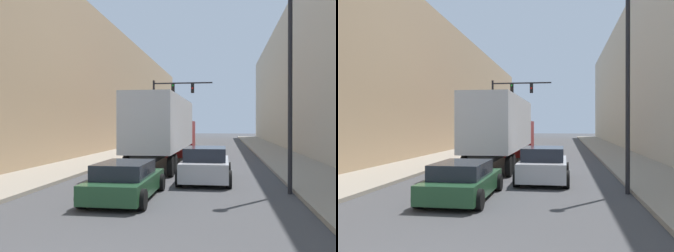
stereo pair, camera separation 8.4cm
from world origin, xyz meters
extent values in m
cube|color=gray|center=(6.46, 30.00, 0.07)|extent=(3.47, 80.00, 0.15)
cube|color=gray|center=(-6.46, 30.00, 0.07)|extent=(3.47, 80.00, 0.15)
cube|color=#BCB29E|center=(11.20, 30.00, 7.06)|extent=(6.00, 80.00, 14.13)
cube|color=tan|center=(-11.20, 30.00, 6.00)|extent=(6.00, 80.00, 11.99)
cube|color=silver|center=(-1.42, 17.70, 2.59)|extent=(2.49, 11.38, 2.99)
cube|color=black|center=(-1.42, 17.70, 0.95)|extent=(1.25, 11.38, 0.24)
cube|color=maroon|center=(-1.42, 24.80, 1.38)|extent=(2.49, 2.83, 2.77)
cylinder|color=black|center=(-2.51, 13.21, 0.50)|extent=(0.25, 1.00, 1.00)
cylinder|color=black|center=(-0.32, 13.21, 0.50)|extent=(0.25, 1.00, 1.00)
cylinder|color=black|center=(-2.51, 14.41, 0.50)|extent=(0.25, 1.00, 1.00)
cylinder|color=black|center=(-0.32, 14.41, 0.50)|extent=(0.25, 1.00, 1.00)
cylinder|color=black|center=(-2.51, 24.80, 0.50)|extent=(0.25, 1.00, 1.00)
cylinder|color=black|center=(-0.32, 24.80, 0.50)|extent=(0.25, 1.00, 1.00)
cube|color=#234C2D|center=(-1.08, 7.86, 0.47)|extent=(1.84, 4.63, 0.59)
cube|color=#1E232D|center=(-1.08, 7.63, 1.01)|extent=(1.62, 2.54, 0.49)
cylinder|color=black|center=(-2.00, 9.48, 0.32)|extent=(0.25, 0.64, 0.64)
cylinder|color=black|center=(-0.16, 9.48, 0.32)|extent=(0.25, 0.64, 0.64)
cylinder|color=black|center=(-2.00, 6.15, 0.32)|extent=(0.25, 0.64, 0.64)
cylinder|color=black|center=(-0.16, 6.15, 0.32)|extent=(0.25, 0.64, 0.64)
cube|color=#B7B7BC|center=(1.41, 12.10, 0.58)|extent=(1.98, 4.57, 0.77)
cube|color=#1E232D|center=(1.41, 11.87, 1.24)|extent=(1.74, 2.52, 0.56)
cylinder|color=black|center=(0.42, 13.68, 0.35)|extent=(0.25, 0.70, 0.70)
cylinder|color=black|center=(2.40, 13.68, 0.35)|extent=(0.25, 0.70, 0.70)
cylinder|color=black|center=(0.42, 10.41, 0.35)|extent=(0.25, 0.70, 0.70)
cylinder|color=black|center=(2.40, 10.41, 0.35)|extent=(0.25, 0.70, 0.70)
cylinder|color=black|center=(-4.58, 31.08, 3.39)|extent=(0.20, 0.20, 6.78)
cube|color=black|center=(-1.75, 31.08, 6.48)|extent=(5.66, 0.12, 0.12)
cube|color=black|center=(-2.69, 31.08, 5.97)|extent=(0.30, 0.24, 0.90)
sphere|color=green|center=(-2.69, 30.94, 6.25)|extent=(0.18, 0.18, 0.18)
cube|color=black|center=(-0.81, 31.08, 5.97)|extent=(0.30, 0.24, 0.90)
sphere|color=red|center=(-0.81, 30.94, 5.97)|extent=(0.18, 0.18, 0.18)
cylinder|color=black|center=(4.58, 9.50, 3.76)|extent=(0.16, 0.16, 7.51)
camera|label=1|loc=(2.25, -4.52, 2.52)|focal=40.00mm
camera|label=2|loc=(2.33, -4.51, 2.52)|focal=40.00mm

